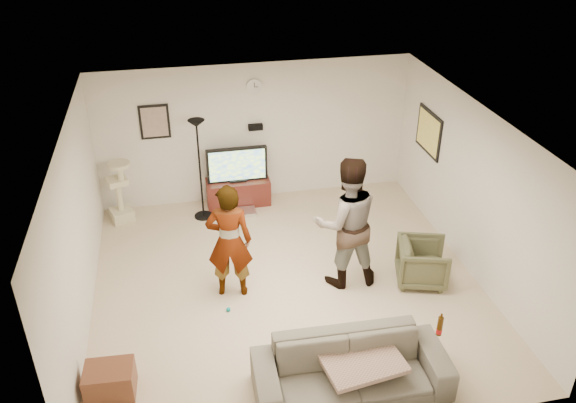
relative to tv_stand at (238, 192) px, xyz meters
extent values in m
cube|color=#C6B497|center=(0.37, -2.50, -0.24)|extent=(5.50, 5.50, 0.02)
cube|color=silver|center=(0.37, -2.50, 2.28)|extent=(5.50, 5.50, 0.02)
cube|color=silver|center=(0.37, 0.25, 1.02)|extent=(5.50, 0.04, 2.50)
cube|color=silver|center=(0.37, -5.25, 1.02)|extent=(5.50, 0.04, 2.50)
cube|color=silver|center=(-2.38, -2.50, 1.02)|extent=(0.04, 5.50, 2.50)
cube|color=silver|center=(3.12, -2.50, 1.02)|extent=(0.04, 5.50, 2.50)
cylinder|color=white|center=(0.37, 0.22, 1.87)|extent=(0.26, 0.04, 0.26)
cube|color=black|center=(0.37, 0.19, 1.15)|extent=(0.25, 0.10, 0.10)
cube|color=gray|center=(-1.33, 0.23, 1.37)|extent=(0.42, 0.03, 0.52)
cube|color=#FFDF62|center=(3.10, -0.90, 1.27)|extent=(0.03, 0.78, 0.62)
cube|color=#451712|center=(0.00, 0.00, 0.00)|extent=(1.12, 0.45, 0.47)
cube|color=silver|center=(0.05, -0.40, -0.20)|extent=(0.40, 0.30, 0.07)
cube|color=black|center=(0.00, 0.00, 0.55)|extent=(1.06, 0.08, 0.63)
cube|color=#C4F938|center=(0.00, -0.04, 0.55)|extent=(0.98, 0.01, 0.56)
cylinder|color=black|center=(-0.66, -0.33, 0.66)|extent=(0.32, 0.32, 1.79)
cube|color=beige|center=(-2.04, -0.16, 0.32)|extent=(0.45, 0.45, 1.10)
imported|color=#9D9CA9|center=(-0.43, -2.53, 0.63)|extent=(0.69, 0.51, 1.73)
imported|color=#2E5778|center=(1.21, -2.58, 0.75)|extent=(0.96, 0.75, 1.97)
imported|color=#5E594C|center=(0.69, -4.62, 0.09)|extent=(2.25, 0.93, 0.65)
cube|color=tan|center=(0.80, -4.62, 0.21)|extent=(0.99, 0.82, 0.06)
cylinder|color=#402406|center=(1.71, -4.62, 0.54)|extent=(0.06, 0.06, 0.25)
imported|color=#494A30|center=(2.32, -2.83, 0.09)|extent=(0.87, 0.86, 0.64)
cube|color=#572E1D|center=(-2.03, -4.11, -0.05)|extent=(0.58, 0.45, 0.37)
sphere|color=#05828A|center=(-0.54, -2.95, -0.20)|extent=(0.06, 0.06, 0.06)
camera|label=1|loc=(-1.01, -9.27, 5.06)|focal=36.71mm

